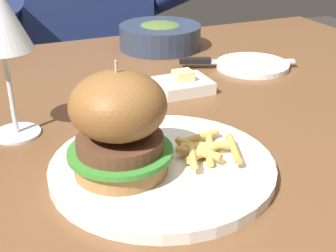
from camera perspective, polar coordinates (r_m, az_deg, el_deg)
name	(u,v)px	position (r m, az deg, el deg)	size (l,w,h in m)	color
dining_table	(164,154)	(0.79, -0.51, -3.48)	(1.17, 0.84, 0.74)	brown
main_plate	(162,167)	(0.56, -0.69, -5.01)	(0.27, 0.27, 0.01)	white
burger_sandwich	(119,124)	(0.51, -6.00, 0.27)	(0.12, 0.12, 0.13)	#9E6B38
fries_pile	(206,149)	(0.56, 4.71, -2.77)	(0.09, 0.09, 0.02)	#EABC5B
bread_plate	(252,65)	(0.93, 10.24, 7.32)	(0.14, 0.14, 0.01)	white
table_knife	(226,61)	(0.92, 7.13, 7.86)	(0.21, 0.10, 0.01)	silver
butter_dish	(183,84)	(0.79, 1.86, 5.09)	(0.09, 0.07, 0.04)	white
soup_bowl	(160,35)	(1.04, -0.97, 10.98)	(0.18, 0.18, 0.06)	#2D384C
diner_person	(88,71)	(1.45, -9.70, 6.57)	(0.51, 0.36, 1.18)	#282833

